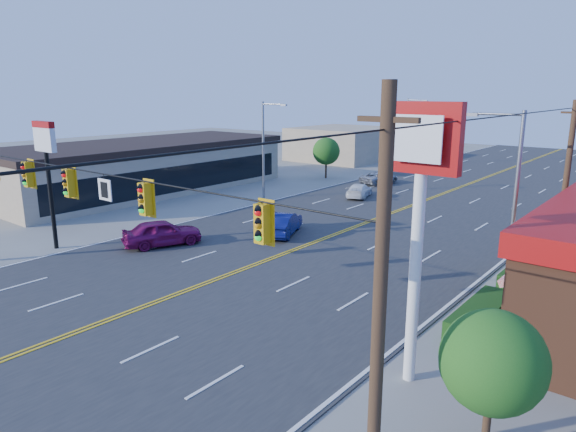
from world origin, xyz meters
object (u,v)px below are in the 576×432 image
Objects in this scene: signal_span at (86,201)px; car_blue at (283,224)px; car_white at (359,191)px; car_silver at (379,179)px; kfc_pylon at (420,189)px; car_magenta at (162,233)px; pizza_hut_sign at (47,158)px.

signal_span reaches higher than car_blue.
car_white is 7.05m from car_silver.
kfc_pylon is 1.90× the size of car_magenta.
kfc_pylon is 17.87m from car_blue.
car_blue reaches higher than car_silver.
car_blue is at bearing 142.83° from kfc_pylon.
signal_span is at bearing 152.20° from car_magenta.
car_blue is (8.41, 10.30, -4.47)m from pizza_hut_sign.
car_blue is 20.33m from car_silver.
car_blue is at bearing 50.77° from pizza_hut_sign.
car_white is (6.02, 23.38, -4.61)m from pizza_hut_sign.
pizza_hut_sign reaches higher than car_magenta.
car_magenta is at bearing 102.38° from car_silver.
pizza_hut_sign is 1.59× the size of car_blue.
car_blue is 13.30m from car_white.
pizza_hut_sign reaches higher than car_blue.
signal_span is 15.10m from car_blue.
signal_span is 5.63× the size of car_blue.
car_blue is 1.04× the size of car_silver.
car_magenta is 7.36m from car_blue.
signal_span is 28.14m from car_white.
car_silver is (-1.87, 6.80, 0.00)m from car_white.
car_magenta is 19.35m from car_white.
signal_span is at bearing 81.57° from car_white.
car_silver is (-17.85, 30.18, -5.47)m from kfc_pylon.
pizza_hut_sign is at bearing 159.81° from signal_span.
pizza_hut_sign is 24.58m from car_white.
car_silver is (-0.31, 26.08, -0.18)m from car_magenta.
car_magenta reaches higher than car_silver.
car_white and car_silver have the same top height.
car_white is (-4.86, 27.38, -4.31)m from signal_span.
car_silver is at bearing -65.56° from car_magenta.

